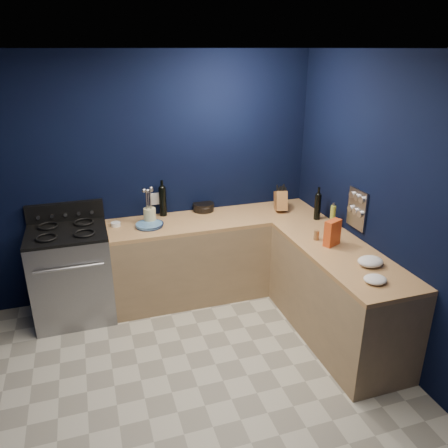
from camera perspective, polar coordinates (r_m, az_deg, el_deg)
name	(u,v)px	position (r m, az deg, el deg)	size (l,w,h in m)	color
floor	(198,387)	(3.88, -3.41, -20.43)	(3.50, 3.50, 0.02)	#BBB7A4
ceiling	(188,47)	(2.87, -4.66, 21.98)	(3.50, 3.50, 0.02)	silver
wall_back	(153,179)	(4.78, -9.15, 5.83)	(3.50, 0.02, 2.60)	black
wall_right	(399,217)	(3.93, 21.81, 0.90)	(0.02, 3.50, 2.60)	black
wall_front	(313,435)	(1.79, 11.51, -25.29)	(3.50, 0.02, 2.60)	black
cab_back	(216,257)	(4.92, -1.00, -4.29)	(2.30, 0.63, 0.86)	#997A55
top_back	(216,219)	(4.74, -1.04, 0.59)	(2.30, 0.63, 0.04)	#915F31
cab_right	(337,296)	(4.32, 14.42, -9.08)	(0.63, 1.67, 0.86)	#997A55
top_right	(341,253)	(4.11, 15.01, -3.69)	(0.63, 1.67, 0.04)	#915F31
gas_range	(72,275)	(4.73, -19.08, -6.32)	(0.76, 0.66, 0.92)	gray
oven_door	(73,291)	(4.46, -19.06, -8.28)	(0.59, 0.02, 0.42)	black
cooktop	(66,232)	(4.54, -19.81, -1.02)	(0.76, 0.66, 0.03)	black
backguard	(65,212)	(4.78, -19.93, 1.48)	(0.76, 0.06, 0.20)	black
spice_panel	(357,209)	(4.36, 16.90, 1.88)	(0.02, 0.28, 0.38)	gray
wall_outlet	(155,199)	(4.83, -8.95, 3.25)	(0.09, 0.02, 0.13)	white
plate_stack	(149,225)	(4.55, -9.69, -0.14)	(0.27, 0.27, 0.03)	#396097
ramekin	(116,224)	(4.64, -13.88, -0.03)	(0.10, 0.10, 0.04)	white
utensil_crock	(150,216)	(4.63, -9.61, 1.08)	(0.13, 0.13, 0.16)	beige
wine_bottle_back	(163,202)	(4.79, -7.95, 2.89)	(0.08, 0.08, 0.32)	black
lemon_basket	(203,207)	(4.93, -2.69, 2.23)	(0.23, 0.23, 0.09)	black
knife_block	(281,201)	(4.96, 7.36, 3.00)	(0.12, 0.20, 0.22)	#915D2E
wine_bottle_right	(318,207)	(4.75, 12.05, 2.18)	(0.07, 0.07, 0.27)	black
oil_bottle	(333,217)	(4.57, 13.92, 0.92)	(0.05, 0.05, 0.23)	#94A134
spice_jar_near	(329,239)	(4.20, 13.43, -1.88)	(0.05, 0.05, 0.10)	olive
spice_jar_far	(316,235)	(4.26, 11.91, -1.41)	(0.05, 0.05, 0.10)	olive
crouton_bag	(332,233)	(4.16, 13.89, -1.12)	(0.17, 0.08, 0.24)	red
towel_front	(370,261)	(3.89, 18.48, -4.63)	(0.22, 0.19, 0.08)	white
towel_end	(375,279)	(3.64, 19.04, -6.81)	(0.18, 0.16, 0.05)	white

